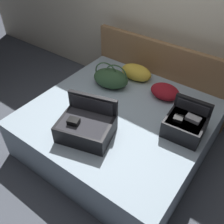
# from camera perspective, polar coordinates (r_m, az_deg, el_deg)

# --- Properties ---
(ground_plane) EXTENTS (12.00, 12.00, 0.00)m
(ground_plane) POSITION_cam_1_polar(r_m,az_deg,el_deg) (3.01, -2.99, -11.66)
(ground_plane) COLOR #4C515B
(back_wall) EXTENTS (8.00, 0.10, 2.60)m
(back_wall) POSITION_cam_1_polar(r_m,az_deg,el_deg) (3.44, 14.90, 21.23)
(back_wall) COLOR beige
(back_wall) RESTS_ON ground
(bed) EXTENTS (1.95, 1.87, 0.52)m
(bed) POSITION_cam_1_polar(r_m,az_deg,el_deg) (3.02, 1.58, -3.78)
(bed) COLOR #99ADBC
(bed) RESTS_ON ground
(headboard) EXTENTS (1.99, 0.08, 0.99)m
(headboard) POSITION_cam_1_polar(r_m,az_deg,el_deg) (3.55, 10.84, 7.98)
(headboard) COLOR olive
(headboard) RESTS_ON ground
(hard_case_large) EXTENTS (0.62, 0.55, 0.38)m
(hard_case_large) POSITION_cam_1_polar(r_m,az_deg,el_deg) (2.51, -5.91, -3.22)
(hard_case_large) COLOR black
(hard_case_large) RESTS_ON bed
(hard_case_medium) EXTENTS (0.41, 0.40, 0.33)m
(hard_case_medium) POSITION_cam_1_polar(r_m,az_deg,el_deg) (2.63, 16.45, -2.68)
(hard_case_medium) COLOR black
(hard_case_medium) RESTS_ON bed
(duffel_bag) EXTENTS (0.51, 0.38, 0.33)m
(duffel_bag) POSITION_cam_1_polar(r_m,az_deg,el_deg) (3.18, -0.28, 7.75)
(duffel_bag) COLOR #2D4C2D
(duffel_bag) RESTS_ON bed
(pillow_near_headboard) EXTENTS (0.43, 0.26, 0.20)m
(pillow_near_headboard) POSITION_cam_1_polar(r_m,az_deg,el_deg) (3.36, 5.57, 9.03)
(pillow_near_headboard) COLOR gold
(pillow_near_headboard) RESTS_ON bed
(pillow_center_head) EXTENTS (0.38, 0.30, 0.16)m
(pillow_center_head) POSITION_cam_1_polar(r_m,az_deg,el_deg) (3.09, 12.04, 4.60)
(pillow_center_head) COLOR maroon
(pillow_center_head) RESTS_ON bed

